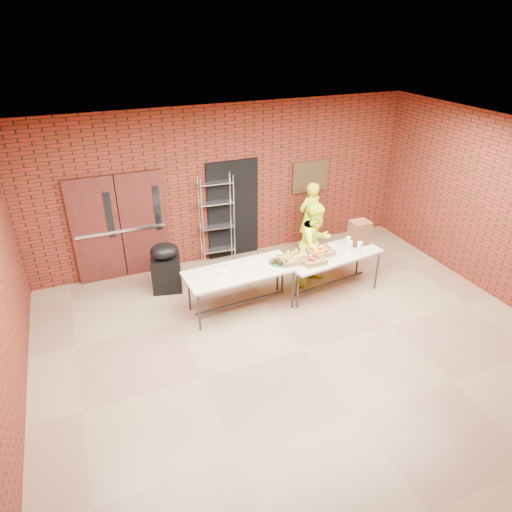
{
  "coord_description": "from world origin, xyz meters",
  "views": [
    {
      "loc": [
        -2.85,
        -4.92,
        4.67
      ],
      "look_at": [
        -0.23,
        1.4,
        1.03
      ],
      "focal_mm": 32.0,
      "sensor_mm": 36.0,
      "label": 1
    }
  ],
  "objects": [
    {
      "name": "cup_stack_mid",
      "position": [
        1.72,
        1.18,
        0.9
      ],
      "size": [
        0.09,
        0.09,
        0.26
      ],
      "primitive_type": "cylinder",
      "color": "white",
      "rests_on": "table_right"
    },
    {
      "name": "basket_apples",
      "position": [
        0.79,
        1.22,
        0.83
      ],
      "size": [
        0.41,
        0.32,
        0.13
      ],
      "color": "#A06D40",
      "rests_on": "table_right"
    },
    {
      "name": "muffin_tray",
      "position": [
        0.23,
        1.44,
        0.83
      ],
      "size": [
        0.37,
        0.37,
        0.09
      ],
      "color": "#144B1F",
      "rests_on": "table_left"
    },
    {
      "name": "napkin_box",
      "position": [
        -0.81,
        1.45,
        0.82
      ],
      "size": [
        0.16,
        0.11,
        0.05
      ],
      "primitive_type": "cube",
      "color": "white",
      "rests_on": "table_left"
    },
    {
      "name": "volunteer_woman",
      "position": [
        1.7,
        3.03,
        0.79
      ],
      "size": [
        0.64,
        0.49,
        1.58
      ],
      "primitive_type": "imported",
      "rotation": [
        0.0,
        0.0,
        3.35
      ],
      "color": "#D3E919",
      "rests_on": "room"
    },
    {
      "name": "cup_stack_front",
      "position": [
        1.6,
        1.3,
        0.89
      ],
      "size": [
        0.08,
        0.08,
        0.24
      ],
      "primitive_type": "cylinder",
      "color": "white",
      "rests_on": "table_right"
    },
    {
      "name": "table_right",
      "position": [
        1.28,
        1.41,
        0.71
      ],
      "size": [
        1.97,
        1.03,
        0.77
      ],
      "rotation": [
        0.0,
        0.0,
        0.14
      ],
      "color": "#C4B996",
      "rests_on": "room"
    },
    {
      "name": "covered_grill",
      "position": [
        -1.56,
        2.59,
        0.49
      ],
      "size": [
        0.62,
        0.55,
        0.97
      ],
      "rotation": [
        0.0,
        0.0,
        -0.23
      ],
      "color": "black",
      "rests_on": "room"
    },
    {
      "name": "basket_oranges",
      "position": [
        1.07,
        1.45,
        0.83
      ],
      "size": [
        0.44,
        0.34,
        0.14
      ],
      "color": "#A06D40",
      "rests_on": "table_right"
    },
    {
      "name": "wire_rack",
      "position": [
        -0.3,
        3.32,
        0.95
      ],
      "size": [
        0.71,
        0.28,
        1.89
      ],
      "primitive_type": null,
      "rotation": [
        0.0,
        0.0,
        -0.08
      ],
      "color": "silver",
      "rests_on": "room"
    },
    {
      "name": "room",
      "position": [
        0.0,
        0.0,
        1.6
      ],
      "size": [
        8.08,
        7.08,
        3.28
      ],
      "color": "brown",
      "rests_on": "ground"
    },
    {
      "name": "dark_doorway",
      "position": [
        0.1,
        3.46,
        1.05
      ],
      "size": [
        1.1,
        0.06,
        2.1
      ],
      "primitive_type": "cube",
      "color": "black",
      "rests_on": "room"
    },
    {
      "name": "cup_stack_back",
      "position": [
        1.64,
        1.45,
        0.9
      ],
      "size": [
        0.08,
        0.08,
        0.25
      ],
      "primitive_type": "cylinder",
      "color": "white",
      "rests_on": "table_right"
    },
    {
      "name": "table_left",
      "position": [
        -0.5,
        1.44,
        0.72
      ],
      "size": [
        1.96,
        0.91,
        0.79
      ],
      "rotation": [
        0.0,
        0.0,
        0.06
      ],
      "color": "#C4B996",
      "rests_on": "room"
    },
    {
      "name": "coffee_dispenser",
      "position": [
        1.98,
        1.58,
        1.0
      ],
      "size": [
        0.35,
        0.31,
        0.46
      ],
      "primitive_type": "cube",
      "color": "#522F1C",
      "rests_on": "table_right"
    },
    {
      "name": "basket_bananas",
      "position": [
        0.46,
        1.37,
        0.83
      ],
      "size": [
        0.45,
        0.35,
        0.14
      ],
      "color": "#A06D40",
      "rests_on": "table_right"
    },
    {
      "name": "bronze_plaque",
      "position": [
        1.9,
        3.45,
        1.55
      ],
      "size": [
        0.85,
        0.04,
        0.7
      ],
      "primitive_type": "cube",
      "color": "#43311B",
      "rests_on": "room"
    },
    {
      "name": "volunteer_man",
      "position": [
        1.15,
        1.79,
        0.82
      ],
      "size": [
        0.97,
        0.87,
        1.64
      ],
      "primitive_type": "imported",
      "rotation": [
        0.0,
        0.0,
        0.37
      ],
      "color": "#D3E919",
      "rests_on": "room"
    },
    {
      "name": "double_doors",
      "position": [
        -2.2,
        3.44,
        1.05
      ],
      "size": [
        1.78,
        0.12,
        2.1
      ],
      "color": "#491B14",
      "rests_on": "room"
    }
  ]
}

